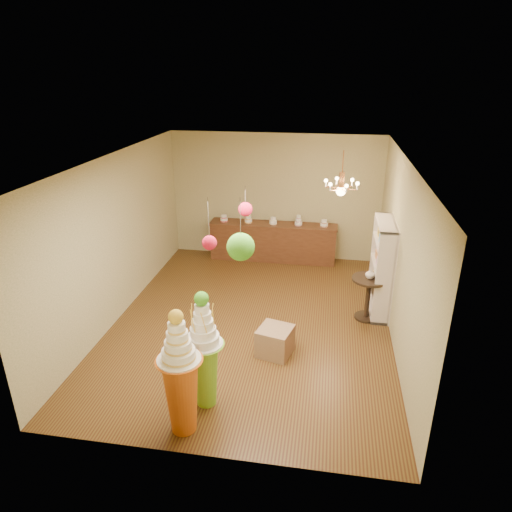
% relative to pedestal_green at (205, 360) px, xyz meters
% --- Properties ---
extents(floor, '(6.50, 6.50, 0.00)m').
position_rel_pedestal_green_xyz_m(floor, '(0.25, 2.32, -0.72)').
color(floor, '#523416').
rests_on(floor, ground).
extents(ceiling, '(6.50, 6.50, 0.00)m').
position_rel_pedestal_green_xyz_m(ceiling, '(0.25, 2.32, 2.28)').
color(ceiling, white).
rests_on(ceiling, ground).
extents(wall_back, '(5.00, 0.04, 3.00)m').
position_rel_pedestal_green_xyz_m(wall_back, '(0.25, 5.57, 0.78)').
color(wall_back, tan).
rests_on(wall_back, ground).
extents(wall_front, '(5.00, 0.04, 3.00)m').
position_rel_pedestal_green_xyz_m(wall_front, '(0.25, -0.93, 0.78)').
color(wall_front, tan).
rests_on(wall_front, ground).
extents(wall_left, '(0.04, 6.50, 3.00)m').
position_rel_pedestal_green_xyz_m(wall_left, '(-2.25, 2.32, 0.78)').
color(wall_left, tan).
rests_on(wall_left, ground).
extents(wall_right, '(0.04, 6.50, 3.00)m').
position_rel_pedestal_green_xyz_m(wall_right, '(2.75, 2.32, 0.78)').
color(wall_right, tan).
rests_on(wall_right, ground).
extents(pedestal_green, '(0.53, 0.53, 1.75)m').
position_rel_pedestal_green_xyz_m(pedestal_green, '(0.00, 0.00, 0.00)').
color(pedestal_green, '#79C22A').
rests_on(pedestal_green, floor).
extents(pedestal_orange, '(0.57, 0.57, 1.77)m').
position_rel_pedestal_green_xyz_m(pedestal_orange, '(-0.16, -0.53, -0.02)').
color(pedestal_orange, '#CE6017').
rests_on(pedestal_orange, floor).
extents(burlap_riser, '(0.63, 0.63, 0.47)m').
position_rel_pedestal_green_xyz_m(burlap_riser, '(0.80, 1.34, -0.49)').
color(burlap_riser, '#947150').
rests_on(burlap_riser, floor).
extents(sideboard, '(3.04, 0.54, 1.16)m').
position_rel_pedestal_green_xyz_m(sideboard, '(0.25, 5.29, -0.24)').
color(sideboard, '#542D1A').
rests_on(sideboard, floor).
extents(shelving_unit, '(0.33, 1.20, 1.80)m').
position_rel_pedestal_green_xyz_m(shelving_unit, '(2.59, 3.12, 0.18)').
color(shelving_unit, beige).
rests_on(shelving_unit, floor).
extents(round_table, '(0.73, 0.73, 0.83)m').
position_rel_pedestal_green_xyz_m(round_table, '(2.35, 2.76, -0.19)').
color(round_table, black).
rests_on(round_table, floor).
extents(vase, '(0.23, 0.23, 0.18)m').
position_rel_pedestal_green_xyz_m(vase, '(2.35, 2.76, 0.20)').
color(vase, beige).
rests_on(vase, round_table).
extents(pom_red_left, '(0.18, 0.18, 0.65)m').
position_rel_pedestal_green_xyz_m(pom_red_left, '(0.15, -0.04, 1.72)').
color(pom_red_left, '#473F33').
rests_on(pom_red_left, ceiling).
extents(pom_green_mid, '(0.34, 0.34, 0.78)m').
position_rel_pedestal_green_xyz_m(pom_green_mid, '(0.52, 0.01, 1.67)').
color(pom_green_mid, '#473F33').
rests_on(pom_green_mid, ceiling).
extents(pom_red_right, '(0.18, 0.18, 0.40)m').
position_rel_pedestal_green_xyz_m(pom_red_right, '(0.48, 0.56, 1.97)').
color(pom_red_right, '#473F33').
rests_on(pom_red_right, ceiling).
extents(chandelier, '(0.80, 0.80, 0.85)m').
position_rel_pedestal_green_xyz_m(chandelier, '(1.74, 3.44, 1.58)').
color(chandelier, '#D08049').
rests_on(chandelier, ceiling).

